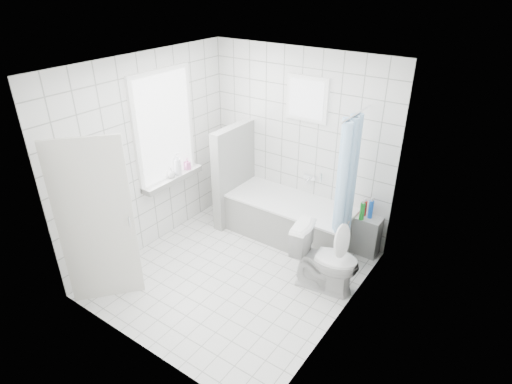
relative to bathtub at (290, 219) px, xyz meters
The scene contains 19 objects.
ground 1.17m from the bathtub, 96.05° to the right, with size 3.00×3.00×0.00m, color white.
ceiling 2.57m from the bathtub, 96.05° to the right, with size 3.00×3.00×0.00m, color white.
wall_back 1.08m from the bathtub, 107.64° to the left, with size 2.80×0.02×2.60m, color white.
wall_front 2.81m from the bathtub, 92.60° to the right, with size 2.80×0.02×2.60m, color white.
wall_left 2.14m from the bathtub, 143.48° to the right, with size 0.02×3.00×2.60m, color white.
wall_right 1.98m from the bathtub, 41.30° to the right, with size 0.02×3.00×2.60m, color white.
window_left 2.14m from the bathtub, 150.77° to the right, with size 0.01×0.90×1.40m, color white.
window_back 1.69m from the bathtub, 93.34° to the left, with size 0.50×0.01×0.50m, color white.
window_sill 1.75m from the bathtub, 150.01° to the right, with size 0.18×1.02×0.08m, color white.
door 2.65m from the bathtub, 115.75° to the right, with size 0.04×0.80×2.00m, color silver.
bathtub is the anchor object (origin of this frame).
partition_wall 1.06m from the bathtub, behind, with size 0.15×0.85×1.50m, color white.
tiled_ledge 1.05m from the bathtub, 13.99° to the left, with size 0.40×0.24×0.55m, color white.
toilet 1.16m from the bathtub, 37.78° to the right, with size 0.46×0.80×0.82m, color white.
curtain_rod 1.90m from the bathtub, ahead, with size 0.02×0.02×0.80m, color silver.
shower_curtain 1.17m from the bathtub, 10.57° to the right, with size 0.14×0.48×1.78m, color #4FA1E8, non-canonical shape.
tub_faucet 0.66m from the bathtub, 73.38° to the left, with size 0.18×0.06×0.06m, color silver.
sill_bottles 1.76m from the bathtub, 152.37° to the right, with size 0.17×0.47×0.32m.
ledge_bottles 1.09m from the bathtub, 13.20° to the left, with size 0.15×0.18×0.25m.
Camera 1 is at (2.71, -3.42, 3.49)m, focal length 30.00 mm.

